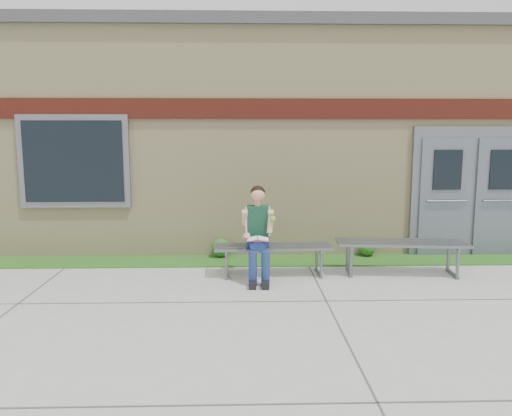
{
  "coord_description": "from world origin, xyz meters",
  "views": [
    {
      "loc": [
        -0.1,
        -5.76,
        2.18
      ],
      "look_at": [
        0.11,
        1.7,
        1.06
      ],
      "focal_mm": 35.0,
      "sensor_mm": 36.0,
      "label": 1
    }
  ],
  "objects": [
    {
      "name": "ground",
      "position": [
        0.0,
        0.0,
        0.0
      ],
      "size": [
        80.0,
        80.0,
        0.0
      ],
      "primitive_type": "plane",
      "color": "#9E9E99",
      "rests_on": "ground"
    },
    {
      "name": "grass_strip",
      "position": [
        0.0,
        2.6,
        0.01
      ],
      "size": [
        16.0,
        0.8,
        0.02
      ],
      "primitive_type": "cube",
      "color": "#1F5215",
      "rests_on": "ground"
    },
    {
      "name": "school_building",
      "position": [
        -0.0,
        5.99,
        2.1
      ],
      "size": [
        16.2,
        6.22,
        4.2
      ],
      "color": "beige",
      "rests_on": "ground"
    },
    {
      "name": "bench_left",
      "position": [
        0.37,
        1.75,
        0.36
      ],
      "size": [
        1.81,
        0.55,
        0.47
      ],
      "rotation": [
        0.0,
        0.0,
        0.03
      ],
      "color": "slate",
      "rests_on": "ground"
    },
    {
      "name": "bench_right",
      "position": [
        2.37,
        1.75,
        0.4
      ],
      "size": [
        2.03,
        0.73,
        0.52
      ],
      "rotation": [
        0.0,
        0.0,
        -0.09
      ],
      "color": "slate",
      "rests_on": "ground"
    },
    {
      "name": "girl",
      "position": [
        0.14,
        1.54,
        0.73
      ],
      "size": [
        0.51,
        0.85,
        1.41
      ],
      "rotation": [
        0.0,
        0.0,
        -0.03
      ],
      "color": "navy",
      "rests_on": "ground"
    },
    {
      "name": "shrub_mid",
      "position": [
        -0.48,
        2.85,
        0.19
      ],
      "size": [
        0.33,
        0.33,
        0.33
      ],
      "primitive_type": "sphere",
      "color": "#1F5215",
      "rests_on": "grass_strip"
    },
    {
      "name": "shrub_east",
      "position": [
        2.12,
        2.85,
        0.17
      ],
      "size": [
        0.3,
        0.3,
        0.3
      ],
      "primitive_type": "sphere",
      "color": "#1F5215",
      "rests_on": "grass_strip"
    }
  ]
}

